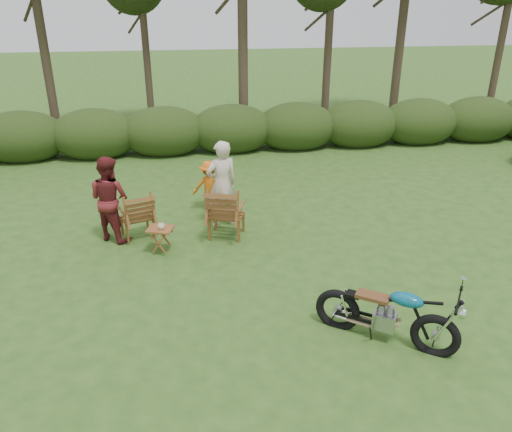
{
  "coord_description": "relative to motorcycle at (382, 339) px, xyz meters",
  "views": [
    {
      "loc": [
        -1.54,
        -5.73,
        4.34
      ],
      "look_at": [
        -0.35,
        1.93,
        0.9
      ],
      "focal_mm": 35.0,
      "sensor_mm": 36.0,
      "label": 1
    }
  ],
  "objects": [
    {
      "name": "ground",
      "position": [
        -1.04,
        0.46,
        0.0
      ],
      "size": [
        80.0,
        80.0,
        0.0
      ],
      "primitive_type": "plane",
      "color": "#284A18",
      "rests_on": "ground"
    },
    {
      "name": "tree_line",
      "position": [
        -0.54,
        10.2,
        3.81
      ],
      "size": [
        22.52,
        11.62,
        8.14
      ],
      "color": "#38291E",
      "rests_on": "ground"
    },
    {
      "name": "motorcycle",
      "position": [
        0.0,
        0.0,
        0.0
      ],
      "size": [
        1.92,
        1.65,
        1.06
      ],
      "primitive_type": null,
      "rotation": [
        0.0,
        0.0,
        -0.62
      ],
      "color": "#0E92BE",
      "rests_on": "ground"
    },
    {
      "name": "lawn_chair_right",
      "position": [
        -1.8,
        3.54,
        0.0
      ],
      "size": [
        0.91,
        0.91,
        1.05
      ],
      "primitive_type": null,
      "rotation": [
        0.0,
        0.0,
        2.82
      ],
      "color": "brown",
      "rests_on": "ground"
    },
    {
      "name": "lawn_chair_left",
      "position": [
        -3.52,
        3.78,
        0.0
      ],
      "size": [
        0.83,
        0.83,
        0.94
      ],
      "primitive_type": null,
      "rotation": [
        0.0,
        0.0,
        3.47
      ],
      "color": "#5A3116",
      "rests_on": "ground"
    },
    {
      "name": "side_table",
      "position": [
        -3.05,
        3.05,
        0.24
      ],
      "size": [
        0.57,
        0.52,
        0.48
      ],
      "primitive_type": null,
      "rotation": [
        0.0,
        0.0,
        -0.3
      ],
      "color": "brown",
      "rests_on": "ground"
    },
    {
      "name": "cup",
      "position": [
        -3.03,
        3.01,
        0.53
      ],
      "size": [
        0.16,
        0.16,
        0.1
      ],
      "primitive_type": "imported",
      "rotation": [
        0.0,
        0.0,
        0.43
      ],
      "color": "beige",
      "rests_on": "side_table"
    },
    {
      "name": "adult_a",
      "position": [
        -1.83,
        4.05,
        0.0
      ],
      "size": [
        0.75,
        0.61,
        1.78
      ],
      "primitive_type": "imported",
      "rotation": [
        0.0,
        0.0,
        3.47
      ],
      "color": "beige",
      "rests_on": "ground"
    },
    {
      "name": "adult_b",
      "position": [
        -3.97,
        3.77,
        0.0
      ],
      "size": [
        1.02,
        0.98,
        1.66
      ],
      "primitive_type": "imported",
      "rotation": [
        0.0,
        0.0,
        2.51
      ],
      "color": "maroon",
      "rests_on": "ground"
    },
    {
      "name": "child",
      "position": [
        -2.03,
        4.9,
        0.0
      ],
      "size": [
        0.74,
        0.44,
        1.12
      ],
      "primitive_type": "imported",
      "rotation": [
        0.0,
        0.0,
        3.1
      ],
      "color": "#CC5E13",
      "rests_on": "ground"
    }
  ]
}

